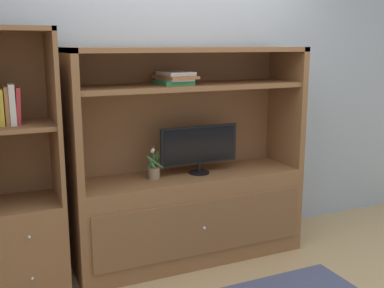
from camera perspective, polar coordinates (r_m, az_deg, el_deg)
The scene contains 8 objects.
ground_plane at distance 3.57m, azimuth 2.41°, elevation -16.08°, with size 8.00×8.00×0.00m, color tan.
painted_rear_wall at distance 3.84m, azimuth -2.48°, elevation 7.84°, with size 6.00×0.10×2.80m, color #9EA8B2.
media_console at distance 3.70m, azimuth -0.36°, elevation -6.17°, with size 1.82×0.54×1.66m.
tv_monitor at distance 3.61m, azimuth 0.90°, elevation -0.32°, with size 0.64×0.16×0.38m.
potted_plant at distance 3.52m, azimuth -4.69°, elevation -3.35°, with size 0.14×0.10×0.26m.
magazine_stack at distance 3.47m, azimuth -2.12°, elevation 8.04°, with size 0.26×0.36×0.09m.
bookshelf_tall at distance 3.41m, azimuth -19.79°, elevation -7.64°, with size 0.50×0.49×1.79m.
upright_book_row at distance 3.23m, azimuth -22.06°, elevation 4.30°, with size 0.22×0.18×0.27m.
Camera 1 is at (-1.43, -2.80, 1.69)m, focal length 43.65 mm.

